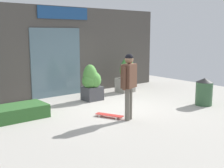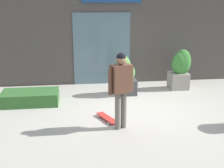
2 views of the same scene
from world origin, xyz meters
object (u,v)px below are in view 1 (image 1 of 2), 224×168
object	(u,v)px
planter_box_left	(91,83)
trash_bin	(204,92)
skateboard	(109,115)
planter_box_right	(126,74)
skateboarder	(129,79)

from	to	relation	value
planter_box_left	trash_bin	world-z (taller)	planter_box_left
skateboard	planter_box_right	xyz separation A→B (m)	(2.74, 2.38, 0.64)
planter_box_right	trash_bin	bearing A→B (deg)	-80.84
skateboarder	planter_box_right	xyz separation A→B (m)	(2.48, 2.88, -0.40)
skateboarder	trash_bin	xyz separation A→B (m)	(3.00, -0.33, -0.66)
trash_bin	skateboarder	bearing A→B (deg)	173.80
skateboarder	skateboard	size ratio (longest dim) A/B	2.17
skateboarder	skateboard	world-z (taller)	skateboarder
skateboarder	planter_box_right	size ratio (longest dim) A/B	1.33
skateboard	trash_bin	xyz separation A→B (m)	(3.26, -0.82, 0.38)
planter_box_left	trash_bin	distance (m)	3.75
planter_box_right	trash_bin	size ratio (longest dim) A/B	1.51
planter_box_right	planter_box_left	bearing A→B (deg)	-168.86
skateboard	planter_box_right	distance (m)	3.69
skateboarder	skateboard	distance (m)	1.19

